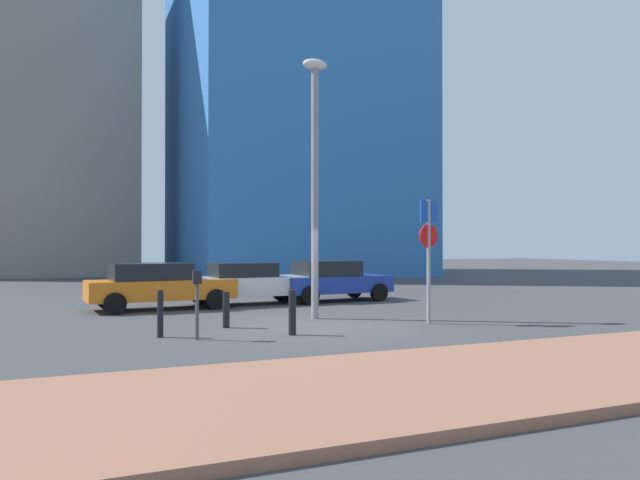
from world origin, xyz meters
TOP-DOWN VIEW (x-y plane):
  - ground_plane at (0.00, 0.00)m, footprint 120.00×120.00m
  - sidewalk_brick at (0.00, -6.46)m, footprint 40.00×4.21m
  - parked_car_orange at (-2.88, 5.55)m, footprint 4.57×2.23m
  - parked_car_white at (0.15, 5.99)m, footprint 4.35×2.02m
  - parked_car_blue at (3.28, 6.03)m, footprint 4.19×2.24m
  - parking_sign_post at (3.04, -0.66)m, footprint 0.60×0.14m
  - parking_meter at (-2.94, -0.97)m, footprint 0.18×0.14m
  - street_lamp at (0.76, 1.47)m, footprint 0.70×0.36m
  - traffic_bollard_near at (-3.61, -0.31)m, footprint 0.13×0.13m
  - traffic_bollard_mid at (-0.84, -1.10)m, footprint 0.17×0.17m
  - traffic_bollard_far at (-1.92, 0.62)m, footprint 0.17×0.17m
  - building_colorful_midrise at (8.85, 26.06)m, footprint 14.94×15.97m
  - building_under_construction at (-7.17, 31.72)m, footprint 11.97×10.53m

SIDE VIEW (x-z plane):
  - ground_plane at x=0.00m, z-range 0.00..0.00m
  - sidewalk_brick at x=0.00m, z-range 0.00..0.14m
  - traffic_bollard_far at x=-1.92m, z-range 0.00..0.87m
  - traffic_bollard_mid at x=-0.84m, z-range 0.00..1.01m
  - traffic_bollard_near at x=-3.61m, z-range 0.00..1.03m
  - parked_car_white at x=0.15m, z-range 0.04..1.46m
  - parked_car_blue at x=3.28m, z-range 0.03..1.49m
  - parked_car_orange at x=-2.88m, z-range 0.04..1.49m
  - parking_meter at x=-2.94m, z-range 0.21..1.68m
  - parking_sign_post at x=3.04m, z-range 0.41..3.59m
  - street_lamp at x=0.76m, z-range 0.62..7.76m
  - building_under_construction at x=-7.17m, z-range 0.00..22.40m
  - building_colorful_midrise at x=8.85m, z-range 0.00..29.94m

